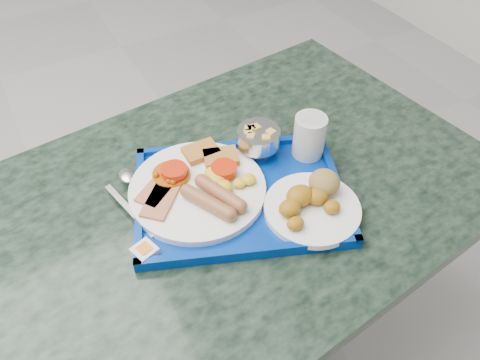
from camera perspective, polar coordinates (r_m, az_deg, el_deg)
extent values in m
cylinder|color=slate|center=(1.53, -0.74, -18.83)|extent=(0.52, 0.52, 0.03)
cylinder|color=slate|center=(1.24, -0.89, -12.34)|extent=(0.10, 0.10, 0.63)
cube|color=black|center=(0.98, -1.10, -2.00)|extent=(1.18, 0.86, 0.04)
cube|color=#032E95|center=(0.94, 0.00, -1.99)|extent=(0.50, 0.43, 0.01)
cube|color=#032E95|center=(1.04, -1.03, 4.33)|extent=(0.39, 0.16, 0.01)
cube|color=#032E95|center=(0.84, 1.28, -8.62)|extent=(0.39, 0.16, 0.01)
cube|color=#032E95|center=(0.97, 11.73, -0.34)|extent=(0.12, 0.29, 0.01)
cube|color=#032E95|center=(0.94, -12.18, -2.60)|extent=(0.12, 0.29, 0.01)
cylinder|color=white|center=(0.94, -5.19, -1.15)|extent=(0.27, 0.27, 0.02)
cube|color=#CB7051|center=(0.94, -9.99, -1.09)|extent=(0.10, 0.09, 0.01)
cube|color=#CB7051|center=(0.91, -9.70, -2.50)|extent=(0.10, 0.10, 0.01)
cylinder|color=#A54706|center=(0.96, -8.39, 0.66)|extent=(0.08, 0.08, 0.01)
sphere|color=#A54706|center=(0.95, -8.17, 1.11)|extent=(0.01, 0.01, 0.01)
sphere|color=#A54706|center=(0.93, -8.64, -0.13)|extent=(0.01, 0.01, 0.01)
sphere|color=#A54706|center=(0.97, -8.31, 1.75)|extent=(0.01, 0.01, 0.01)
sphere|color=#A54706|center=(0.95, -10.20, 0.61)|extent=(0.01, 0.01, 0.01)
sphere|color=#A54706|center=(0.95, -7.20, 1.04)|extent=(0.01, 0.01, 0.01)
sphere|color=#A54706|center=(0.93, -8.16, -0.24)|extent=(0.01, 0.01, 0.01)
sphere|color=#A54706|center=(0.96, -7.91, 1.72)|extent=(0.01, 0.01, 0.01)
sphere|color=#A54706|center=(0.95, -7.77, 0.66)|extent=(0.01, 0.01, 0.01)
sphere|color=#A54706|center=(0.94, -7.74, 0.30)|extent=(0.01, 0.01, 0.01)
sphere|color=#A54706|center=(0.96, -7.37, 1.63)|extent=(0.01, 0.01, 0.01)
sphere|color=#A54706|center=(0.97, -7.56, 2.11)|extent=(0.01, 0.01, 0.01)
sphere|color=#A54706|center=(0.96, -7.21, 1.42)|extent=(0.01, 0.01, 0.01)
cube|color=#AE6E2B|center=(1.00, -4.78, 3.49)|extent=(0.07, 0.05, 0.01)
cube|color=#AE6E2B|center=(0.98, -2.34, 2.78)|extent=(0.08, 0.07, 0.01)
cylinder|color=brown|center=(0.89, -3.93, -2.74)|extent=(0.07, 0.11, 0.03)
cylinder|color=brown|center=(0.90, -2.41, -1.62)|extent=(0.06, 0.11, 0.03)
ellipsoid|color=gold|center=(0.93, -2.52, 0.01)|extent=(0.03, 0.03, 0.02)
ellipsoid|color=gold|center=(0.93, -0.07, -0.38)|extent=(0.03, 0.03, 0.02)
ellipsoid|color=gold|center=(0.93, 1.06, 0.09)|extent=(0.03, 0.03, 0.02)
ellipsoid|color=gold|center=(0.93, -2.03, 0.18)|extent=(0.03, 0.03, 0.02)
ellipsoid|color=gold|center=(0.93, -2.81, 0.06)|extent=(0.04, 0.04, 0.02)
ellipsoid|color=gold|center=(0.94, -3.40, 0.84)|extent=(0.03, 0.03, 0.02)
ellipsoid|color=gold|center=(0.94, -2.87, 0.54)|extent=(0.04, 0.04, 0.02)
ellipsoid|color=gold|center=(0.91, -1.99, -0.90)|extent=(0.03, 0.03, 0.02)
cylinder|color=#B01704|center=(0.95, -8.04, 1.13)|extent=(0.05, 0.05, 0.02)
cylinder|color=#B01704|center=(0.94, -1.97, 1.34)|extent=(0.05, 0.05, 0.02)
cylinder|color=white|center=(0.91, 8.78, -3.50)|extent=(0.19, 0.19, 0.01)
ellipsoid|color=#A46C13|center=(0.90, 11.15, -3.25)|extent=(0.03, 0.03, 0.02)
ellipsoid|color=#A46C13|center=(0.91, 9.45, -1.94)|extent=(0.04, 0.04, 0.03)
ellipsoid|color=#A46C13|center=(0.90, 7.30, -1.91)|extent=(0.05, 0.05, 0.04)
ellipsoid|color=#A46C13|center=(0.88, 6.10, -3.42)|extent=(0.04, 0.04, 0.03)
ellipsoid|color=#A46C13|center=(0.86, 6.77, -5.29)|extent=(0.03, 0.03, 0.02)
ellipsoid|color=olive|center=(0.92, 10.25, -0.29)|extent=(0.06, 0.06, 0.05)
cylinder|color=silver|center=(1.02, 2.21, 3.50)|extent=(0.06, 0.06, 0.01)
cylinder|color=silver|center=(1.02, 2.23, 4.02)|extent=(0.02, 0.02, 0.02)
cylinder|color=silver|center=(1.00, 2.27, 5.21)|extent=(0.09, 0.09, 0.04)
cube|color=#E4C156|center=(0.98, 1.34, 5.24)|extent=(0.02, 0.02, 0.01)
cube|color=#E4C156|center=(0.99, 3.78, 5.72)|extent=(0.02, 0.02, 0.01)
cube|color=#E4C156|center=(1.00, 1.40, 6.22)|extent=(0.02, 0.02, 0.01)
cube|color=#E4C156|center=(0.99, 0.98, 6.13)|extent=(0.02, 0.02, 0.01)
cube|color=#E4C156|center=(0.97, 3.19, 5.04)|extent=(0.02, 0.02, 0.01)
cube|color=#E4C156|center=(1.00, 1.98, 6.30)|extent=(0.02, 0.02, 0.01)
cube|color=#E4C156|center=(0.98, 1.02, 5.70)|extent=(0.02, 0.02, 0.01)
cylinder|color=silver|center=(1.00, 8.44, 5.31)|extent=(0.07, 0.07, 0.09)
cylinder|color=orange|center=(0.98, 8.70, 7.19)|extent=(0.06, 0.06, 0.01)
cube|color=silver|center=(0.93, -11.41, -3.06)|extent=(0.02, 0.14, 0.00)
ellipsoid|color=silver|center=(0.99, -13.65, 0.52)|extent=(0.03, 0.05, 0.01)
cube|color=silver|center=(0.93, -13.28, -3.59)|extent=(0.05, 0.17, 0.00)
cube|color=white|center=(0.86, -11.54, -8.48)|extent=(0.05, 0.05, 0.01)
cube|color=orange|center=(0.85, -11.61, -8.17)|extent=(0.03, 0.03, 0.00)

